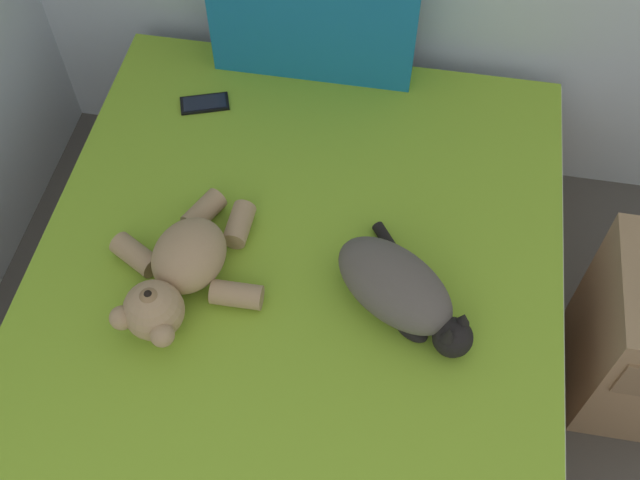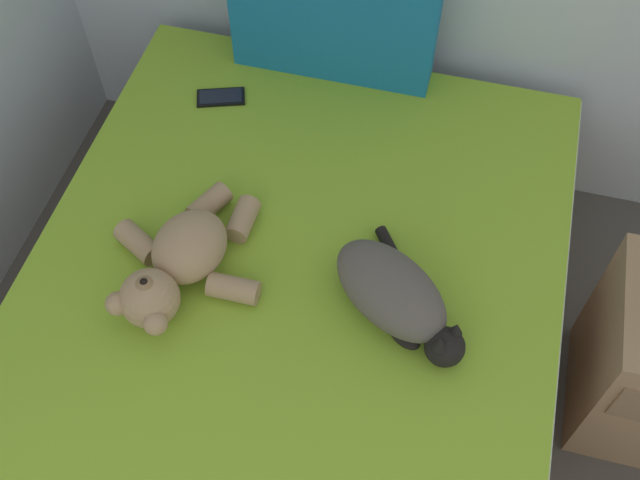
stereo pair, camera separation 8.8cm
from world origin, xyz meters
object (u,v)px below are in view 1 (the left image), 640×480
cat (400,290)px  teddy_bear (180,272)px  patterned_cushion (314,13)px  cell_phone (205,103)px  bed (290,355)px

cat → teddy_bear: (-0.55, -0.04, -0.00)m
patterned_cushion → teddy_bear: patterned_cushion is taller
patterned_cushion → cell_phone: bearing=-143.4°
cell_phone → bed: bearing=-59.6°
cat → teddy_bear: bearing=-175.8°
patterned_cushion → cell_phone: size_ratio=3.81×
teddy_bear → cell_phone: (-0.11, 0.64, -0.06)m
cat → cell_phone: bearing=138.0°
bed → cell_phone: (-0.39, 0.66, 0.28)m
patterned_cushion → cat: 0.91m
cat → teddy_bear: teddy_bear is taller
bed → patterned_cushion: (-0.08, 0.89, 0.49)m
bed → cat: (0.28, 0.06, 0.35)m
cell_phone → teddy_bear: bearing=-80.1°
bed → cell_phone: size_ratio=11.94×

